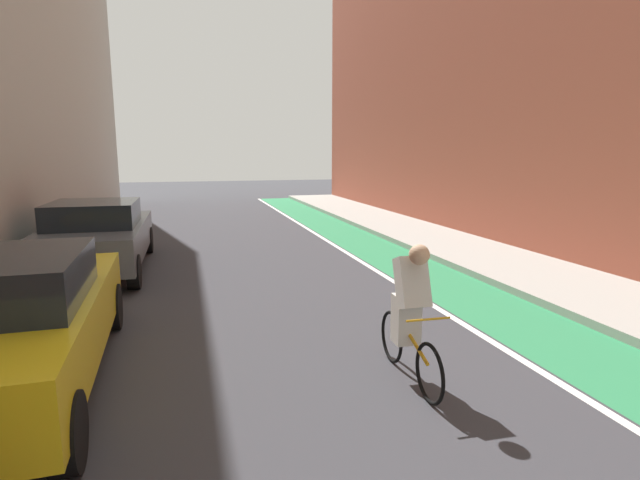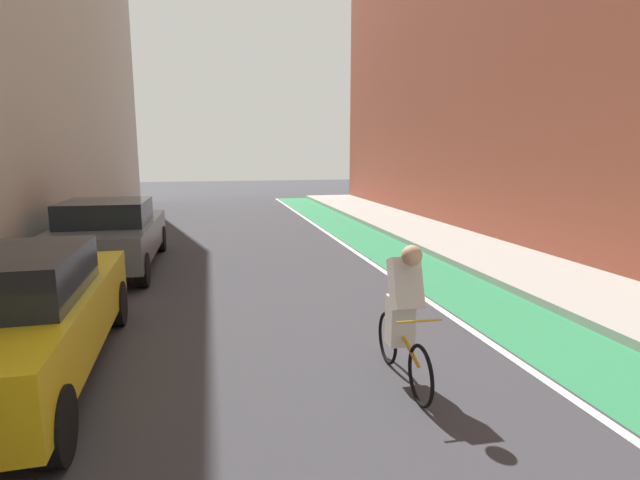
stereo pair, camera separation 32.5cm
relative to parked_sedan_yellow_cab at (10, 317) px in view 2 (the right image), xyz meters
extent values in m
plane|color=#38383D|center=(3.23, 2.98, -0.79)|extent=(73.46, 73.46, 0.00)
cube|color=#2D8451|center=(6.70, 4.98, -0.78)|extent=(1.60, 33.39, 0.00)
cube|color=white|center=(5.80, 4.98, -0.78)|extent=(0.12, 33.39, 0.00)
cube|color=#A8A59E|center=(8.77, 4.98, -0.72)|extent=(2.54, 33.39, 0.14)
cube|color=yellow|center=(0.00, 0.05, -0.11)|extent=(1.89, 4.58, 0.70)
cylinder|color=black|center=(0.76, 1.79, -0.46)|extent=(0.24, 0.67, 0.66)
cylinder|color=black|center=(0.85, -1.65, -0.46)|extent=(0.24, 0.67, 0.66)
cube|color=#595B60|center=(0.00, 5.74, -0.11)|extent=(1.95, 4.66, 0.70)
cube|color=black|center=(0.00, 5.50, 0.47)|extent=(1.70, 1.96, 0.55)
cylinder|color=black|center=(-0.87, 7.52, -0.46)|extent=(0.22, 0.66, 0.66)
cylinder|color=black|center=(0.89, 7.50, -0.46)|extent=(0.22, 0.66, 0.66)
cylinder|color=black|center=(-0.89, 3.97, -0.46)|extent=(0.22, 0.66, 0.66)
cylinder|color=black|center=(0.86, 3.95, -0.46)|extent=(0.22, 0.66, 0.66)
torus|color=black|center=(4.18, -1.40, -0.47)|extent=(0.06, 0.64, 0.64)
torus|color=black|center=(4.22, -0.35, -0.47)|extent=(0.06, 0.64, 0.64)
cylinder|color=gold|center=(4.20, -0.88, -0.25)|extent=(0.07, 0.96, 0.33)
cylinder|color=gold|center=(4.21, -0.69, -0.17)|extent=(0.04, 0.12, 0.55)
cylinder|color=gold|center=(4.18, -1.32, 0.08)|extent=(0.48, 0.04, 0.02)
cube|color=beige|center=(4.20, -0.77, -0.10)|extent=(0.29, 0.25, 0.56)
cube|color=beige|center=(4.20, -0.90, 0.36)|extent=(0.33, 0.41, 0.60)
sphere|color=tan|center=(4.19, -1.06, 0.70)|extent=(0.22, 0.22, 0.22)
camera|label=1|loc=(1.84, -5.68, 1.76)|focal=27.81mm
camera|label=2|loc=(2.16, -5.76, 1.76)|focal=27.81mm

